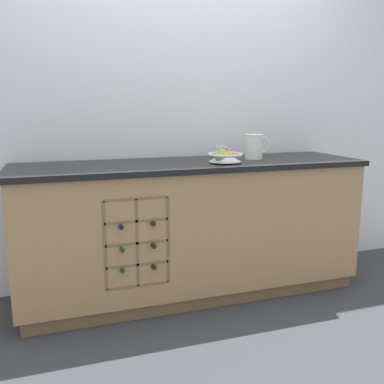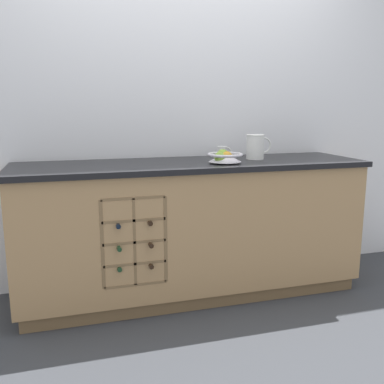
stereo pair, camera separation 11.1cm
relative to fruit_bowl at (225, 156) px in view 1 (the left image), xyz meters
The scene contains 6 objects.
ground_plane 0.97m from the fruit_bowl, 147.71° to the left, with size 14.00×14.00×0.00m, color #383A3F.
back_wall 0.61m from the fruit_bowl, 110.71° to the left, with size 4.64×0.06×2.55m, color white.
kitchen_island 0.53m from the fruit_bowl, 148.92° to the left, with size 2.28×0.65×0.91m.
fruit_bowl is the anchor object (origin of this frame).
white_pitcher 0.32m from the fruit_bowl, 27.06° to the left, with size 0.18×0.12×0.17m.
ceramic_mug 0.33m from the fruit_bowl, 71.63° to the left, with size 0.11×0.07×0.08m.
Camera 1 is at (-0.88, -2.62, 1.26)m, focal length 40.00 mm.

